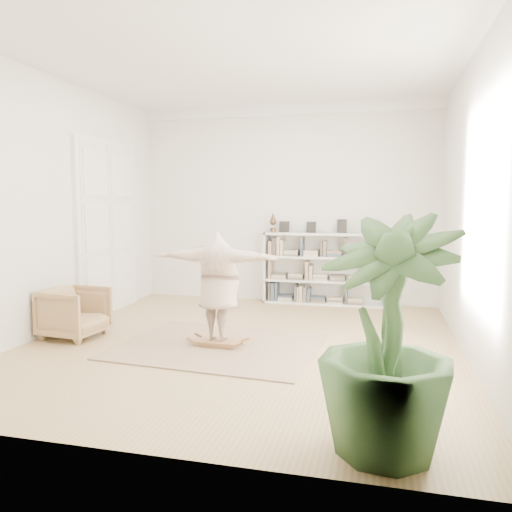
{
  "coord_description": "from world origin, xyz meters",
  "views": [
    {
      "loc": [
        1.73,
        -6.17,
        1.82
      ],
      "look_at": [
        0.08,
        0.4,
        1.11
      ],
      "focal_mm": 35.0,
      "sensor_mm": 36.0,
      "label": 1
    }
  ],
  "objects": [
    {
      "name": "doors",
      "position": [
        -2.7,
        1.3,
        1.4
      ],
      "size": [
        0.09,
        1.78,
        2.92
      ],
      "color": "white",
      "rests_on": "floor"
    },
    {
      "name": "rocker_board",
      "position": [
        -0.24,
        -0.25,
        0.07
      ],
      "size": [
        0.55,
        0.36,
        0.11
      ],
      "rotation": [
        0.0,
        0.0,
        -0.08
      ],
      "color": "#94613B",
      "rests_on": "rug"
    },
    {
      "name": "room_shell",
      "position": [
        0.0,
        2.94,
        3.51
      ],
      "size": [
        6.0,
        6.0,
        6.0
      ],
      "color": "silver",
      "rests_on": "floor"
    },
    {
      "name": "houseplant",
      "position": [
        1.79,
        -2.55,
        0.88
      ],
      "size": [
        1.3,
        1.3,
        1.76
      ],
      "primitive_type": "imported",
      "rotation": [
        0.0,
        0.0,
        -0.41
      ],
      "color": "#36592C",
      "rests_on": "floor"
    },
    {
      "name": "bookshelf",
      "position": [
        0.74,
        2.82,
        0.64
      ],
      "size": [
        2.2,
        0.35,
        1.64
      ],
      "color": "silver",
      "rests_on": "floor"
    },
    {
      "name": "rug",
      "position": [
        -0.24,
        -0.25,
        0.01
      ],
      "size": [
        2.65,
        2.19,
        0.02
      ],
      "primitive_type": "cube",
      "rotation": [
        0.0,
        0.0,
        -0.08
      ],
      "color": "tan",
      "rests_on": "floor"
    },
    {
      "name": "person",
      "position": [
        -0.24,
        -0.25,
        0.82
      ],
      "size": [
        1.72,
        0.59,
        1.38
      ],
      "primitive_type": "imported",
      "rotation": [
        0.0,
        0.0,
        3.06
      ],
      "color": "tan",
      "rests_on": "rocker_board"
    },
    {
      "name": "armchair",
      "position": [
        -2.3,
        -0.29,
        0.34
      ],
      "size": [
        0.82,
        0.8,
        0.69
      ],
      "primitive_type": "imported",
      "rotation": [
        0.0,
        0.0,
        1.49
      ],
      "color": "tan",
      "rests_on": "floor"
    },
    {
      "name": "floor",
      "position": [
        0.0,
        0.0,
        0.0
      ],
      "size": [
        6.0,
        6.0,
        0.0
      ],
      "primitive_type": "plane",
      "color": "#9C8150",
      "rests_on": "ground"
    }
  ]
}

